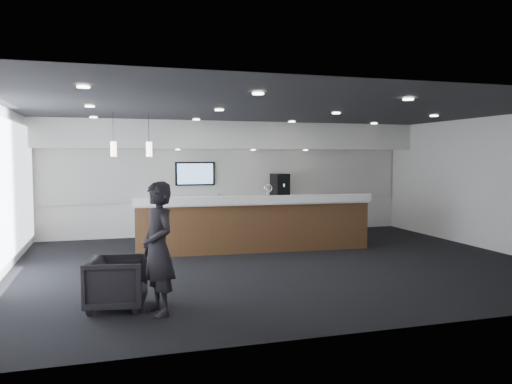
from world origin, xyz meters
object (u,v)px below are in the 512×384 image
object	(u,v)px
armchair	(117,283)
service_counter	(254,225)
coffee_machine	(280,186)
lounge_guest	(158,248)

from	to	relation	value
armchair	service_counter	bearing A→B (deg)	-29.91
service_counter	armchair	distance (m)	4.69
service_counter	coffee_machine	xyz separation A→B (m)	(1.41, 2.26, 0.72)
service_counter	lounge_guest	size ratio (longest dim) A/B	2.99
coffee_machine	armchair	world-z (taller)	coffee_machine
armchair	coffee_machine	bearing A→B (deg)	-26.96
coffee_machine	lounge_guest	bearing A→B (deg)	-131.78
lounge_guest	armchair	bearing A→B (deg)	-145.10
armchair	lounge_guest	size ratio (longest dim) A/B	0.45
armchair	lounge_guest	xyz separation A→B (m)	(0.53, -0.40, 0.52)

